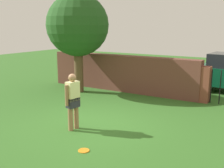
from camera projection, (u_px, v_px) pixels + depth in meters
The scene contains 5 objects.
ground_plane at pixel (93, 124), 8.31m from camera, with size 40.00×40.00×0.00m, color #336623.
brick_wall at pixel (121, 73), 12.49m from camera, with size 7.21×0.50×1.62m, color brown.
tree at pixel (78, 26), 11.86m from camera, with size 2.70×2.70×4.29m.
person at pixel (73, 99), 7.73m from camera, with size 0.27×0.54×1.62m.
frisbee_orange at pixel (84, 151), 6.54m from camera, with size 0.27×0.27×0.02m, color orange.
Camera 1 is at (4.60, -6.41, 2.92)m, focal length 44.14 mm.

